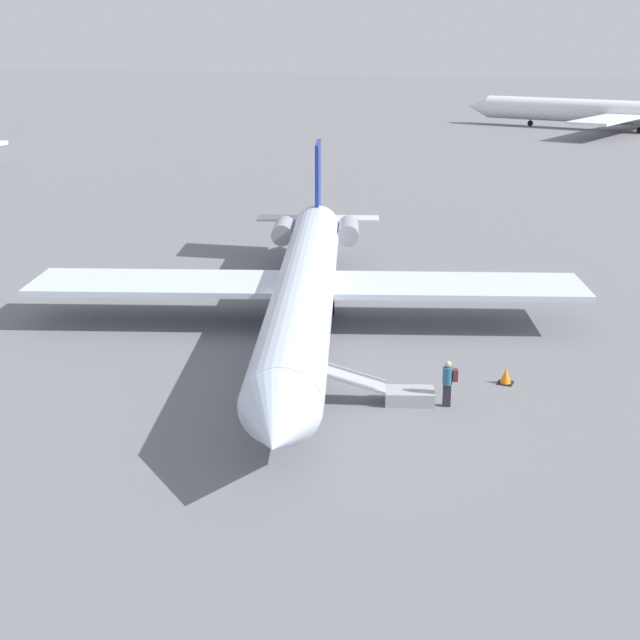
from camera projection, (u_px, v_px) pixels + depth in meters
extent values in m
plane|color=slate|center=(305.00, 331.00, 40.60)|extent=(600.00, 600.00, 0.00)
cylinder|color=silver|center=(305.00, 288.00, 39.98)|extent=(26.34, 12.68, 2.64)
cone|color=silver|center=(276.00, 428.00, 25.57)|extent=(3.67, 3.49, 2.59)
cone|color=silver|center=(318.00, 222.00, 54.65)|extent=(4.16, 3.69, 2.59)
cube|color=navy|center=(318.00, 178.00, 53.16)|extent=(3.51, 1.58, 4.23)
cube|color=silver|center=(318.00, 218.00, 54.27)|extent=(4.24, 7.46, 0.13)
cube|color=silver|center=(459.00, 286.00, 41.09)|extent=(8.22, 12.23, 0.26)
cube|color=silver|center=(156.00, 283.00, 41.60)|extent=(8.22, 12.23, 0.26)
cylinder|color=gray|center=(348.00, 231.00, 51.07)|extent=(3.39, 2.29, 1.19)
cylinder|color=gray|center=(284.00, 230.00, 51.21)|extent=(3.39, 2.29, 1.19)
cylinder|color=black|center=(292.00, 400.00, 32.03)|extent=(0.67, 0.40, 0.65)
cylinder|color=gray|center=(292.00, 389.00, 31.90)|extent=(0.12, 0.12, 0.20)
cylinder|color=black|center=(333.00, 308.00, 43.06)|extent=(0.67, 0.40, 0.65)
cylinder|color=gray|center=(333.00, 299.00, 42.94)|extent=(0.12, 0.12, 0.20)
cylinder|color=black|center=(284.00, 307.00, 43.15)|extent=(0.67, 0.40, 0.65)
cylinder|color=gray|center=(284.00, 299.00, 43.02)|extent=(0.12, 0.12, 0.20)
cylinder|color=silver|center=(616.00, 112.00, 129.93)|extent=(11.20, 40.30, 3.42)
cone|color=silver|center=(478.00, 106.00, 142.11)|extent=(4.02, 4.34, 3.35)
cube|color=silver|center=(607.00, 120.00, 120.96)|extent=(17.71, 8.66, 0.34)
cylinder|color=black|center=(530.00, 123.00, 137.84)|extent=(0.37, 0.87, 0.85)
cylinder|color=gray|center=(531.00, 120.00, 137.68)|extent=(0.15, 0.15, 0.27)
cylinder|color=black|center=(640.00, 130.00, 127.17)|extent=(0.37, 0.87, 0.85)
cylinder|color=gray|center=(640.00, 126.00, 127.01)|extent=(0.15, 0.15, 0.27)
cube|color=#99999E|center=(410.00, 396.00, 32.55)|extent=(1.69, 2.08, 0.50)
cube|color=#99999E|center=(355.00, 380.00, 32.45)|extent=(1.67, 2.41, 0.80)
cube|color=#99999E|center=(355.00, 372.00, 31.87)|extent=(0.89, 2.08, 0.75)
cube|color=#23232D|center=(447.00, 395.00, 32.19)|extent=(0.29, 0.33, 0.85)
cylinder|color=#265972|center=(448.00, 376.00, 31.96)|extent=(0.36, 0.36, 0.65)
sphere|color=tan|center=(448.00, 364.00, 31.83)|extent=(0.24, 0.24, 0.24)
cube|color=#592323|center=(455.00, 375.00, 31.94)|extent=(0.33, 0.27, 0.44)
cube|color=black|center=(505.00, 383.00, 34.45)|extent=(0.57, 0.57, 0.03)
cone|color=orange|center=(506.00, 376.00, 34.36)|extent=(0.44, 0.44, 0.63)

